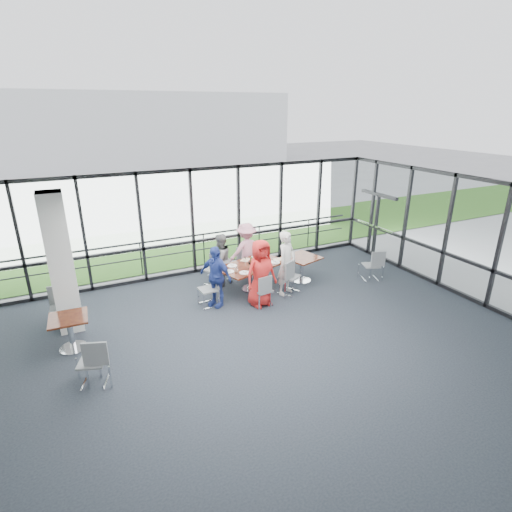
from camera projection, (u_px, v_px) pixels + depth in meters
name	position (u px, v px, depth m)	size (l,w,h in m)	color
floor	(270.00, 357.00, 8.21)	(12.00, 10.00, 0.02)	black
ceiling	(273.00, 204.00, 7.09)	(12.00, 10.00, 0.04)	white
curtain_wall_back	(192.00, 222.00, 11.86)	(12.00, 0.10, 3.20)	white
curtain_wall_right	(480.00, 242.00, 10.11)	(0.10, 10.00, 3.20)	white
exit_door	(376.00, 226.00, 13.46)	(0.12, 1.60, 2.10)	black
structural_column	(61.00, 264.00, 8.70)	(0.50, 0.50, 3.20)	white
apron	(158.00, 231.00, 16.64)	(80.00, 70.00, 0.02)	gray
grass_strip	(171.00, 244.00, 14.94)	(80.00, 5.00, 0.01)	#32611D
hangar_main	(143.00, 129.00, 35.75)	(24.00, 10.00, 6.00)	silver
guard_rail	(189.00, 251.00, 12.75)	(0.06, 0.06, 12.00)	#2D2D33
main_table	(251.00, 269.00, 11.02)	(2.12, 1.57, 0.75)	#35100E
side_table_left	(69.00, 323.00, 8.27)	(0.79, 0.79, 0.75)	#35100E
side_table_right	(302.00, 260.00, 11.57)	(1.11, 1.11, 0.75)	#35100E
diner_near_left	(261.00, 273.00, 10.07)	(0.86, 0.56, 1.76)	red
diner_near_right	(287.00, 263.00, 10.71)	(0.64, 0.47, 1.77)	silver
diner_far_left	(220.00, 260.00, 11.27)	(0.74, 0.46, 1.52)	slate
diner_far_right	(246.00, 250.00, 11.82)	(1.07, 0.55, 1.66)	pink
diner_end	(216.00, 276.00, 10.07)	(0.94, 0.51, 1.61)	navy
chair_main_nl	(263.00, 290.00, 10.19)	(0.42, 0.42, 0.85)	slate
chair_main_nr	(289.00, 276.00, 10.85)	(0.48, 0.48, 0.98)	slate
chair_main_fl	(214.00, 270.00, 11.41)	(0.44, 0.44, 0.90)	slate
chair_main_fr	(242.00, 262.00, 12.11)	(0.40, 0.40, 0.82)	slate
chair_main_end	(208.00, 289.00, 10.19)	(0.44, 0.44, 0.90)	slate
chair_spare_la	(92.00, 362.00, 7.25)	(0.46, 0.46, 0.94)	slate
chair_spare_lb	(60.00, 308.00, 9.25)	(0.44, 0.44, 0.90)	slate
chair_spare_r	(371.00, 265.00, 11.73)	(0.44, 0.44, 0.90)	slate
plate_nl	(245.00, 273.00, 10.41)	(0.28, 0.28, 0.01)	white
plate_nr	(275.00, 262.00, 11.11)	(0.28, 0.28, 0.01)	white
plate_fl	(232.00, 266.00, 10.87)	(0.27, 0.27, 0.01)	white
plate_fr	(256.00, 257.00, 11.54)	(0.24, 0.24, 0.01)	white
plate_end	(229.00, 272.00, 10.48)	(0.26, 0.26, 0.01)	white
tumbler_a	(250.00, 267.00, 10.62)	(0.07, 0.07, 0.14)	white
tumbler_b	(265.00, 261.00, 11.03)	(0.07, 0.07, 0.14)	white
tumbler_c	(245.00, 260.00, 11.14)	(0.07, 0.07, 0.14)	white
tumbler_d	(236.00, 270.00, 10.40)	(0.07, 0.07, 0.14)	white
menu_a	(259.00, 271.00, 10.55)	(0.28, 0.19, 0.00)	white
menu_b	(279.00, 259.00, 11.35)	(0.32, 0.22, 0.00)	white
menu_c	(246.00, 260.00, 11.32)	(0.32, 0.23, 0.00)	white
condiment_caddy	(250.00, 263.00, 11.05)	(0.10, 0.07, 0.04)	black
ketchup_bottle	(251.00, 260.00, 11.02)	(0.06, 0.06, 0.18)	#B9090B
green_bottle	(252.00, 261.00, 10.98)	(0.05, 0.05, 0.20)	#16732A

